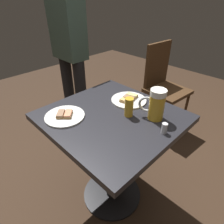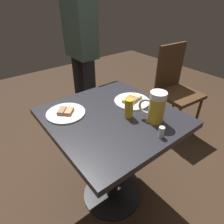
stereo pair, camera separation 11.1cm
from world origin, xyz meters
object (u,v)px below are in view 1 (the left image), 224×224
beer_glass_small (129,107)px  salt_shaker (164,128)px  plate_near (129,100)px  beer_mug (156,104)px  cafe_chair (163,83)px  patron_standing (70,50)px  plate_far (65,116)px

beer_glass_small → salt_shaker: beer_glass_small is taller
plate_near → beer_glass_small: size_ratio=2.04×
beer_mug → cafe_chair: cafe_chair is taller
patron_standing → salt_shaker: bearing=-11.8°
beer_glass_small → cafe_chair: 1.06m
plate_near → plate_far: same height
beer_mug → plate_near: bearing=78.1°
beer_glass_small → patron_standing: size_ratio=0.07×
beer_glass_small → cafe_chair: (0.96, 0.35, -0.27)m
beer_mug → salt_shaker: beer_mug is taller
plate_far → cafe_chair: 1.26m
beer_mug → beer_glass_small: size_ratio=1.58×
beer_mug → beer_glass_small: 0.15m
plate_near → plate_far: bearing=161.5°
plate_near → patron_standing: size_ratio=0.15×
plate_far → salt_shaker: size_ratio=3.93×
salt_shaker → cafe_chair: cafe_chair is taller
beer_mug → cafe_chair: size_ratio=0.19×
beer_mug → patron_standing: patron_standing is taller
beer_mug → patron_standing: (0.16, 1.04, 0.07)m
salt_shaker → patron_standing: patron_standing is taller
plate_near → cafe_chair: bearing=15.8°
beer_glass_small → salt_shaker: bearing=-88.6°
plate_far → beer_mug: beer_mug is taller
cafe_chair → patron_standing: (-0.71, 0.58, 0.37)m
beer_glass_small → patron_standing: 0.96m
plate_far → patron_standing: size_ratio=0.15×
plate_far → beer_glass_small: 0.37m
plate_far → beer_glass_small: bearing=-42.5°
plate_far → patron_standing: bearing=52.5°
beer_glass_small → cafe_chair: bearing=19.8°
beer_glass_small → salt_shaker: (0.01, -0.23, -0.03)m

